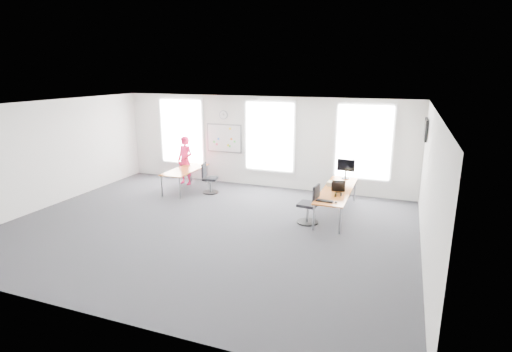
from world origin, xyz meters
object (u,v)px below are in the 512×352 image
at_px(desk_left, 185,171).
at_px(person, 185,160).
at_px(chair_right, 310,206).
at_px(chair_left, 209,180).
at_px(keyboard, 325,201).
at_px(headphones, 338,194).
at_px(desk_right, 337,191).
at_px(monitor, 346,167).

xyz_separation_m(desk_left, person, (-0.36, 0.62, 0.19)).
bearing_deg(chair_right, chair_left, -106.05).
height_order(desk_left, keyboard, keyboard).
bearing_deg(keyboard, headphones, 73.54).
bearing_deg(chair_left, desk_right, -109.77).
bearing_deg(chair_left, desk_left, 76.71).
distance_m(desk_left, headphones, 5.25).
distance_m(chair_right, person, 5.31).
relative_size(chair_left, keyboard, 2.27).
bearing_deg(keyboard, monitor, 92.03).
xyz_separation_m(chair_left, person, (-1.21, 0.64, 0.41)).
relative_size(desk_right, keyboard, 6.77).
bearing_deg(monitor, keyboard, -85.73).
xyz_separation_m(chair_left, keyboard, (4.05, -1.68, 0.28)).
bearing_deg(headphones, chair_left, 152.06).
bearing_deg(person, desk_right, -0.87).
bearing_deg(chair_right, desk_right, 156.88).
bearing_deg(desk_right, headphones, -77.86).
relative_size(desk_right, chair_left, 2.98).
xyz_separation_m(desk_left, headphones, (5.13, -1.13, 0.10)).
distance_m(desk_right, headphones, 0.58).
bearing_deg(keyboard, chair_left, 163.09).
distance_m(chair_right, headphones, 0.79).
distance_m(person, headphones, 5.76).
height_order(keyboard, monitor, monitor).
bearing_deg(person, headphones, -6.05).
distance_m(desk_left, chair_left, 0.87).
bearing_deg(desk_left, chair_right, -18.39).
bearing_deg(desk_right, chair_right, -119.12).
xyz_separation_m(desk_right, desk_left, (-5.01, 0.57, -0.01)).
bearing_deg(monitor, headphones, -79.41).
bearing_deg(chair_left, person, 49.96).
bearing_deg(desk_right, chair_left, 172.41).
distance_m(chair_left, headphones, 4.43).
xyz_separation_m(chair_left, headphones, (4.28, -1.11, 0.32)).
xyz_separation_m(chair_right, keyboard, (0.40, -0.21, 0.25)).
distance_m(keyboard, monitor, 2.37).
relative_size(person, monitor, 2.83).
distance_m(chair_left, person, 1.42).
relative_size(chair_right, headphones, 5.84).
xyz_separation_m(chair_right, headphones, (0.63, 0.36, 0.29)).
bearing_deg(person, chair_right, -11.90).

